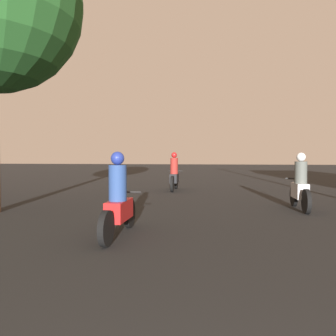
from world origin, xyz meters
The scene contains 3 objects.
motorcycle_red centered at (-2.03, 5.64, 0.61)m, with size 0.60×2.04×1.54m.
motorcycle_silver centered at (1.98, 9.18, 0.63)m, with size 0.60×1.94×1.55m.
motorcycle_black centered at (-2.02, 13.76, 0.64)m, with size 0.60×2.05×1.63m.
Camera 1 is at (-0.31, -0.07, 1.45)m, focal length 35.00 mm.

